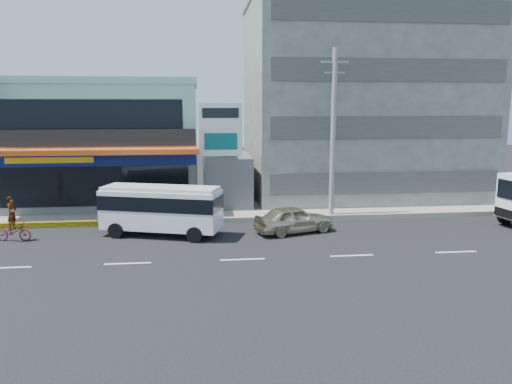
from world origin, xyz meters
TOP-DOWN VIEW (x-y plane):
  - ground at (0.00, 0.00)m, footprint 120.00×120.00m
  - sidewalk at (5.00, 9.50)m, footprint 70.00×5.00m
  - shop_building at (-8.00, 13.95)m, footprint 12.40×11.70m
  - concrete_building at (10.00, 15.00)m, footprint 16.00×12.00m
  - gap_structure at (0.00, 12.00)m, footprint 3.00×6.00m
  - satellite_dish at (0.00, 11.00)m, footprint 1.50×1.50m
  - billboard at (-0.50, 9.20)m, footprint 2.60×0.18m
  - utility_pole_near at (6.00, 7.40)m, footprint 1.60×0.30m
  - minibus at (-3.85, 4.63)m, footprint 6.53×3.82m
  - sedan at (3.17, 4.47)m, footprint 4.59×2.91m
  - motorcycle_rider at (-11.21, 4.41)m, footprint 1.86×0.88m

SIDE VIEW (x-z plane):
  - ground at x=0.00m, z-range 0.00..0.00m
  - sidewalk at x=5.00m, z-range 0.00..0.30m
  - sedan at x=3.17m, z-range 0.00..1.46m
  - motorcycle_rider at x=-11.21m, z-range -0.39..1.90m
  - minibus at x=-3.85m, z-range 0.25..2.86m
  - gap_structure at x=0.00m, z-range 0.00..3.50m
  - satellite_dish at x=0.00m, z-range 3.50..3.65m
  - shop_building at x=-8.00m, z-range 0.00..8.00m
  - billboard at x=-0.50m, z-range 1.48..8.38m
  - utility_pole_near at x=6.00m, z-range 0.15..10.15m
  - concrete_building at x=10.00m, z-range 0.00..14.00m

